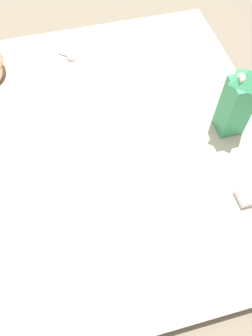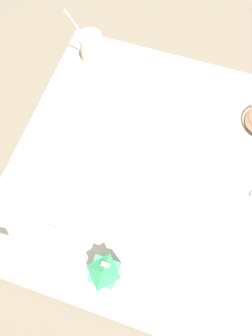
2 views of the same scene
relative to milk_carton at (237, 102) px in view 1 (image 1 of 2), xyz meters
The scene contains 5 objects.
ground_plane 0.48m from the milk_carton, 96.91° to the right, with size 6.00×6.00×0.00m, color #665B4C.
countertop 0.47m from the milk_carton, 96.91° to the right, with size 1.18×1.18×0.04m.
milk_carton is the anchor object (origin of this frame).
spice_jar 0.29m from the milk_carton, 11.23° to the right, with size 0.06×0.06×0.03m.
measuring_scoop 0.66m from the milk_carton, 136.63° to the right, with size 0.06×0.07×0.02m.
Camera 1 is at (0.63, -0.05, 0.91)m, focal length 35.00 mm.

